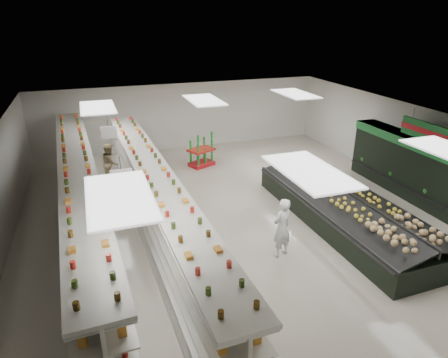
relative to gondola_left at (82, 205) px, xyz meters
name	(u,v)px	position (x,y,z in m)	size (l,w,h in m)	color
floor	(240,218)	(4.85, -0.40, -1.07)	(16.00, 16.00, 0.00)	beige
ceiling	(242,124)	(4.85, -0.40, 2.13)	(14.00, 16.00, 0.02)	white
wall_back	(182,116)	(4.85, 7.60, 0.53)	(14.00, 0.02, 3.20)	white
wall_right	(417,150)	(11.85, -0.40, 0.53)	(0.02, 16.00, 3.20)	white
produce_wall_case	(437,175)	(11.38, -1.90, 0.17)	(0.93, 8.00, 2.20)	black
aisle_sign_near	(122,177)	(1.05, -2.40, 1.68)	(0.52, 0.06, 0.75)	white
aisle_sign_far	(109,133)	(1.05, 1.60, 1.68)	(0.52, 0.06, 0.75)	white
hortifruti_banner	(439,136)	(11.09, -1.90, 1.58)	(0.12, 3.20, 0.95)	#1E7231
gondola_left	(82,205)	(0.00, 0.00, 0.00)	(1.60, 13.49, 2.33)	silver
gondola_center	(157,210)	(2.02, -0.98, -0.04)	(1.37, 13.02, 2.25)	silver
produce_island	(346,208)	(7.95, -1.79, -0.57)	(2.79, 7.35, 1.09)	black
soda_endcap	(201,151)	(5.01, 4.75, -0.39)	(1.30, 1.13, 1.40)	red
shopper_main	(282,228)	(5.12, -2.82, -0.20)	(0.63, 0.42, 1.74)	white
shopper_background	(110,163)	(1.09, 4.22, -0.28)	(0.77, 0.48, 1.59)	tan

